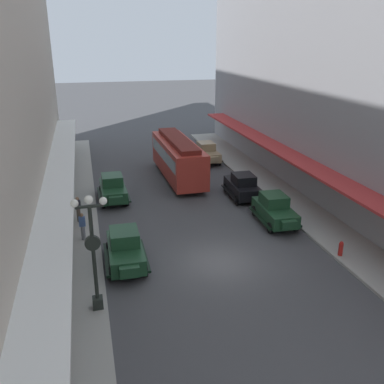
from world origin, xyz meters
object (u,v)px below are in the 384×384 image
object	(u,v)px
parked_car_3	(275,209)
streetcar	(178,157)
pedestrian_0	(78,209)
pedestrian_3	(72,162)
parked_car_4	(113,188)
fire_hydrant	(341,248)
pedestrian_2	(83,226)
parked_car_0	(242,185)
lamp_post_with_clock	(93,249)
parked_car_1	(125,248)
parked_car_2	(207,152)

from	to	relation	value
parked_car_3	streetcar	xyz separation A→B (m)	(-3.95, 10.25, 0.96)
pedestrian_0	pedestrian_3	bearing A→B (deg)	92.38
parked_car_4	fire_hydrant	size ratio (longest dim) A/B	5.22
parked_car_4	pedestrian_0	distance (m)	4.36
parked_car_3	pedestrian_2	distance (m)	11.78
parked_car_0	lamp_post_with_clock	bearing A→B (deg)	-133.72
parked_car_4	pedestrian_0	xyz separation A→B (m)	(-2.43, -3.62, 0.05)
parked_car_1	pedestrian_0	size ratio (longest dim) A/B	2.61
parked_car_1	lamp_post_with_clock	bearing A→B (deg)	-113.13
parked_car_2	pedestrian_3	distance (m)	12.29
parked_car_3	pedestrian_3	distance (m)	18.73
parked_car_0	pedestrian_2	distance (m)	12.29
parked_car_0	parked_car_4	distance (m)	9.41
parked_car_3	parked_car_1	bearing A→B (deg)	-163.06
pedestrian_0	pedestrian_2	size ratio (longest dim) A/B	1.00
parked_car_0	parked_car_4	size ratio (longest dim) A/B	1.01
parked_car_1	fire_hydrant	bearing A→B (deg)	-10.88
parked_car_0	pedestrian_3	xyz separation A→B (m)	(-12.12, 9.20, 0.07)
lamp_post_with_clock	pedestrian_2	distance (m)	7.18
parked_car_4	streetcar	bearing A→B (deg)	32.97
lamp_post_with_clock	fire_hydrant	distance (m)	13.07
parked_car_0	pedestrian_0	xyz separation A→B (m)	(-11.66, -1.80, 0.05)
fire_hydrant	pedestrian_2	size ratio (longest dim) A/B	0.50
parked_car_0	pedestrian_0	world-z (taller)	parked_car_0
streetcar	lamp_post_with_clock	bearing A→B (deg)	-113.43
lamp_post_with_clock	pedestrian_3	bearing A→B (deg)	93.36
lamp_post_with_clock	pedestrian_3	xyz separation A→B (m)	(-1.21, 20.61, -1.97)
pedestrian_0	streetcar	bearing A→B (deg)	42.05
parked_car_1	pedestrian_0	world-z (taller)	parked_car_1
pedestrian_2	pedestrian_3	distance (m)	13.75
pedestrian_3	streetcar	bearing A→B (deg)	-23.54
fire_hydrant	pedestrian_2	xyz separation A→B (m)	(-13.26, 5.34, 0.43)
parked_car_3	lamp_post_with_clock	world-z (taller)	lamp_post_with_clock
fire_hydrant	pedestrian_2	world-z (taller)	pedestrian_2
parked_car_2	parked_car_4	distance (m)	12.35
parked_car_4	parked_car_1	bearing A→B (deg)	-90.63
fire_hydrant	streetcar	bearing A→B (deg)	109.47
parked_car_3	parked_car_4	distance (m)	11.64
parked_car_1	pedestrian_2	bearing A→B (deg)	123.23
parked_car_2	parked_car_3	xyz separation A→B (m)	(0.21, -14.63, 0.00)
pedestrian_3	pedestrian_2	bearing A→B (deg)	-87.10
parked_car_2	pedestrian_2	xyz separation A→B (m)	(-11.57, -14.39, 0.05)
parked_car_4	pedestrian_2	distance (m)	6.73
parked_car_1	lamp_post_with_clock	distance (m)	4.50
streetcar	pedestrian_0	distance (m)	10.91
pedestrian_2	pedestrian_3	world-z (taller)	pedestrian_3
parked_car_2	pedestrian_0	xyz separation A→B (m)	(-11.81, -11.66, 0.05)
parked_car_1	parked_car_3	world-z (taller)	same
parked_car_2	pedestrian_3	world-z (taller)	parked_car_2
parked_car_1	pedestrian_3	xyz separation A→B (m)	(-2.79, 16.92, 0.07)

